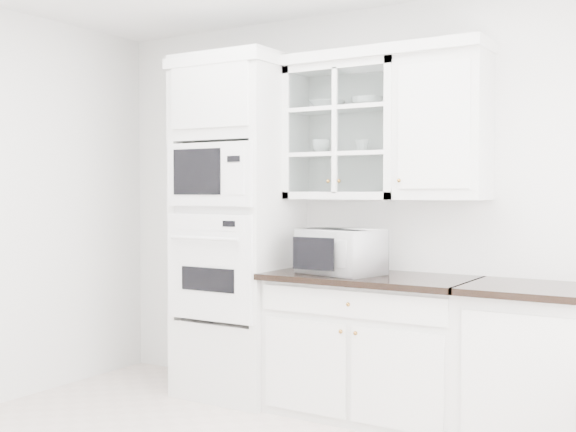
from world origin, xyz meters
The scene contains 12 objects.
room_shell centered at (0.00, 0.43, 1.78)m, with size 4.00×3.50×2.70m.
oven_column centered at (-0.75, 1.42, 1.20)m, with size 0.76×0.68×2.40m.
base_cabinet_run centered at (0.28, 1.45, 0.46)m, with size 1.32×0.67×0.92m.
extra_base_cabinet centered at (1.28, 1.45, 0.46)m, with size 0.72×0.67×0.92m.
upper_cabinet_glass centered at (0.03, 1.58, 1.85)m, with size 0.80×0.33×0.90m.
upper_cabinet_solid centered at (0.71, 1.58, 1.85)m, with size 0.55×0.33×0.90m, color white.
crown_molding centered at (-0.07, 1.56, 2.33)m, with size 2.14×0.38×0.07m, color white.
countertop_microwave centered at (0.10, 1.39, 1.07)m, with size 0.50×0.42×0.29m, color white.
bowl_a centered at (-0.12, 1.60, 2.04)m, with size 0.24×0.24×0.06m, color white.
bowl_b centered at (0.18, 1.60, 2.04)m, with size 0.21×0.21×0.07m, color white.
cup_a centered at (-0.16, 1.58, 1.76)m, with size 0.12×0.12×0.10m, color white.
cup_b centered at (0.15, 1.59, 1.75)m, with size 0.09×0.09×0.09m, color white.
Camera 1 is at (2.25, -2.75, 1.46)m, focal length 45.00 mm.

